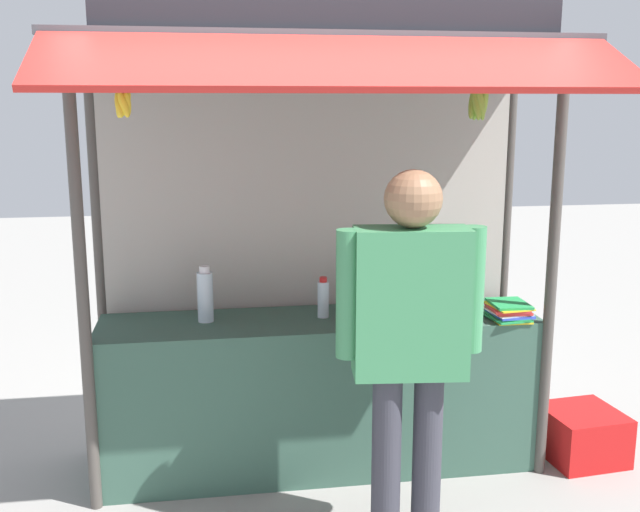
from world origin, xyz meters
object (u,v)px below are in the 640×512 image
(magazine_stack_right, at_px, (508,311))
(magazine_stack_rear_center, at_px, (370,313))
(water_bottle_front_right, at_px, (323,298))
(banana_bunch_inner_right, at_px, (123,103))
(vendor_person, at_px, (410,328))
(plastic_crate, at_px, (582,435))
(water_bottle_far_right, at_px, (390,289))
(water_bottle_far_left, at_px, (419,286))
(banana_bunch_leftmost, at_px, (478,102))
(water_bottle_back_right, at_px, (205,296))

(magazine_stack_right, distance_m, magazine_stack_rear_center, 0.76)
(water_bottle_front_right, height_order, banana_bunch_inner_right, banana_bunch_inner_right)
(banana_bunch_inner_right, distance_m, vendor_person, 1.62)
(magazine_stack_rear_center, bearing_deg, vendor_person, -89.44)
(plastic_crate, bearing_deg, water_bottle_far_right, 164.05)
(water_bottle_front_right, height_order, vendor_person, vendor_person)
(vendor_person, bearing_deg, plastic_crate, -145.43)
(water_bottle_far_left, distance_m, plastic_crate, 1.27)
(magazine_stack_right, distance_m, plastic_crate, 0.91)
(water_bottle_far_left, height_order, plastic_crate, water_bottle_far_left)
(water_bottle_far_right, distance_m, plastic_crate, 1.39)
(water_bottle_front_right, relative_size, vendor_person, 0.13)
(water_bottle_far_left, relative_size, banana_bunch_leftmost, 0.87)
(water_bottle_front_right, relative_size, water_bottle_far_right, 0.92)
(vendor_person, xyz_separation_m, plastic_crate, (1.24, 0.67, -0.91))
(water_bottle_front_right, xyz_separation_m, water_bottle_far_left, (0.59, 0.18, 0.01))
(water_bottle_front_right, height_order, water_bottle_far_right, water_bottle_far_right)
(plastic_crate, bearing_deg, banana_bunch_inner_right, -175.05)
(water_bottle_front_right, bearing_deg, plastic_crate, -7.23)
(water_bottle_far_left, distance_m, water_bottle_back_right, 1.24)
(banana_bunch_inner_right, xyz_separation_m, plastic_crate, (2.46, 0.21, -1.88))
(vendor_person, bearing_deg, water_bottle_far_right, -93.27)
(magazine_stack_rear_center, relative_size, banana_bunch_inner_right, 1.01)
(water_bottle_front_right, height_order, water_bottle_far_left, water_bottle_far_left)
(water_bottle_far_right, height_order, vendor_person, vendor_person)
(banana_bunch_inner_right, distance_m, banana_bunch_leftmost, 1.67)
(magazine_stack_right, distance_m, banana_bunch_inner_right, 2.27)
(water_bottle_back_right, distance_m, plastic_crate, 2.30)
(water_bottle_far_right, bearing_deg, magazine_stack_rear_center, -127.43)
(banana_bunch_inner_right, bearing_deg, water_bottle_far_left, 20.28)
(banana_bunch_inner_right, bearing_deg, vendor_person, -20.48)
(magazine_stack_rear_center, bearing_deg, plastic_crate, -3.99)
(water_bottle_far_right, distance_m, banana_bunch_leftmost, 1.20)
(water_bottle_far_right, xyz_separation_m, vendor_person, (-0.16, -0.98, 0.07))
(magazine_stack_right, bearing_deg, water_bottle_far_right, 151.62)
(magazine_stack_right, bearing_deg, water_bottle_far_left, 136.73)
(plastic_crate, bearing_deg, water_bottle_front_right, 172.77)
(banana_bunch_inner_right, xyz_separation_m, vendor_person, (1.22, -0.46, -0.97))
(water_bottle_front_right, height_order, water_bottle_back_right, water_bottle_back_right)
(water_bottle_front_right, xyz_separation_m, magazine_stack_rear_center, (0.24, -0.10, -0.07))
(water_bottle_back_right, bearing_deg, banana_bunch_leftmost, -17.56)
(water_bottle_back_right, distance_m, magazine_stack_rear_center, 0.89)
(water_bottle_front_right, relative_size, water_bottle_back_right, 0.74)
(water_bottle_far_right, distance_m, banana_bunch_inner_right, 1.81)
(water_bottle_far_right, height_order, banana_bunch_leftmost, banana_bunch_leftmost)
(banana_bunch_leftmost, relative_size, vendor_person, 0.16)
(banana_bunch_inner_right, relative_size, plastic_crate, 0.63)
(vendor_person, distance_m, plastic_crate, 1.67)
(banana_bunch_leftmost, xyz_separation_m, vendor_person, (-0.44, -0.46, -0.97))
(water_bottle_back_right, height_order, banana_bunch_leftmost, banana_bunch_leftmost)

